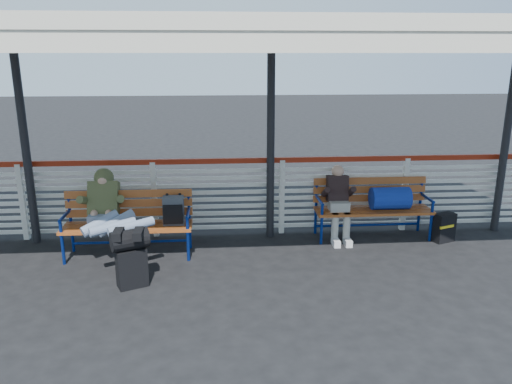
{
  "coord_description": "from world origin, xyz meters",
  "views": [
    {
      "loc": [
        1.02,
        -5.66,
        2.79
      ],
      "look_at": [
        1.52,
        1.0,
        0.94
      ],
      "focal_mm": 35.0,
      "sensor_mm": 36.0,
      "label": 1
    }
  ],
  "objects": [
    {
      "name": "traveler_man",
      "position": [
        -0.43,
        0.8,
        0.67
      ],
      "size": [
        0.94,
        1.64,
        0.77
      ],
      "color": "#8194AD",
      "rests_on": "ground"
    },
    {
      "name": "suitcase_side",
      "position": [
        4.44,
        1.32,
        0.22
      ],
      "size": [
        0.37,
        0.3,
        0.45
      ],
      "rotation": [
        0.0,
        0.0,
        0.37
      ],
      "color": "black",
      "rests_on": "ground"
    },
    {
      "name": "ground",
      "position": [
        0.0,
        0.0,
        0.0
      ],
      "size": [
        60.0,
        60.0,
        0.0
      ],
      "primitive_type": "plane",
      "color": "black",
      "rests_on": "ground"
    },
    {
      "name": "fence",
      "position": [
        0.0,
        1.9,
        0.66
      ],
      "size": [
        12.08,
        0.08,
        1.24
      ],
      "color": "silver",
      "rests_on": "ground"
    },
    {
      "name": "luggage_stack",
      "position": [
        -0.08,
        0.11,
        0.4
      ],
      "size": [
        0.51,
        0.41,
        0.74
      ],
      "rotation": [
        0.0,
        0.0,
        0.41
      ],
      "color": "black",
      "rests_on": "ground"
    },
    {
      "name": "companion_person",
      "position": [
        2.84,
        1.57,
        0.6
      ],
      "size": [
        0.32,
        0.66,
        1.15
      ],
      "color": "#A9A69A",
      "rests_on": "ground"
    },
    {
      "name": "canopy",
      "position": [
        -0.0,
        0.87,
        3.04
      ],
      "size": [
        12.6,
        3.6,
        3.16
      ],
      "color": "silver",
      "rests_on": "ground"
    },
    {
      "name": "bench_right",
      "position": [
        3.52,
        1.6,
        0.6
      ],
      "size": [
        1.8,
        0.56,
        0.92
      ],
      "color": "#A95020",
      "rests_on": "ground"
    },
    {
      "name": "bench_left",
      "position": [
        -0.13,
        1.15,
        0.58
      ],
      "size": [
        1.8,
        0.56,
        0.92
      ],
      "color": "#A95020",
      "rests_on": "ground"
    }
  ]
}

